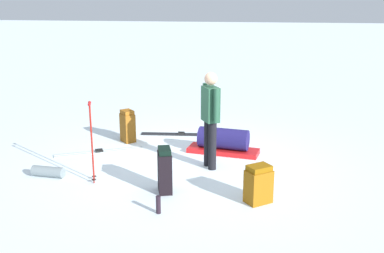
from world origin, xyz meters
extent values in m
plane|color=white|center=(0.00, 0.00, 0.00)|extent=(80.00, 80.00, 0.00)
cylinder|color=black|center=(0.23, 0.39, 0.42)|extent=(0.14, 0.14, 0.85)
cylinder|color=black|center=(0.05, 0.29, 0.42)|extent=(0.14, 0.14, 0.85)
cube|color=#244F38|center=(0.14, 0.34, 1.15)|extent=(0.40, 0.36, 0.60)
cylinder|color=#244F38|center=(0.35, 0.45, 1.18)|extent=(0.09, 0.09, 0.58)
cylinder|color=#244F38|center=(-0.07, 0.22, 1.18)|extent=(0.09, 0.09, 0.58)
sphere|color=tan|center=(0.14, 0.34, 1.59)|extent=(0.22, 0.22, 0.22)
cube|color=silver|center=(-0.33, -1.85, 0.01)|extent=(0.79, 1.57, 0.02)
cube|color=black|center=(-0.33, -1.85, 0.04)|extent=(0.12, 0.15, 0.03)
cube|color=silver|center=(-0.42, -1.89, 0.01)|extent=(0.79, 1.57, 0.02)
cube|color=black|center=(-0.42, -1.89, 0.04)|extent=(0.12, 0.15, 0.03)
cube|color=black|center=(-1.78, -0.47, 0.01)|extent=(0.19, 1.75, 0.02)
cube|color=black|center=(-1.78, -0.47, 0.04)|extent=(0.07, 0.14, 0.03)
cube|color=black|center=(-1.68, -0.47, 0.01)|extent=(0.19, 1.75, 0.02)
cube|color=black|center=(-1.68, -0.47, 0.04)|extent=(0.07, 0.14, 0.03)
cube|color=brown|center=(-1.12, -1.49, 0.29)|extent=(0.37, 0.37, 0.59)
cube|color=#935415|center=(-1.12, -1.49, 0.63)|extent=(0.34, 0.33, 0.08)
cube|color=#8D540E|center=(1.48, 1.18, 0.25)|extent=(0.43, 0.45, 0.50)
cube|color=#825008|center=(1.48, 1.18, 0.54)|extent=(0.39, 0.40, 0.08)
cube|color=black|center=(1.28, -0.25, 0.32)|extent=(0.39, 0.29, 0.63)
cube|color=black|center=(1.28, -0.25, 0.67)|extent=(0.35, 0.26, 0.08)
cylinder|color=maroon|center=(0.97, -1.51, 0.64)|extent=(0.02, 0.02, 1.29)
sphere|color=#A51919|center=(0.97, -1.51, 1.32)|extent=(0.05, 0.05, 0.05)
cylinder|color=black|center=(0.97, -1.51, 0.06)|extent=(0.07, 0.07, 0.01)
cylinder|color=maroon|center=(1.11, -1.47, 0.64)|extent=(0.02, 0.02, 1.29)
sphere|color=#A51919|center=(1.11, -1.47, 1.32)|extent=(0.05, 0.05, 0.05)
cylinder|color=black|center=(1.11, -1.47, 0.06)|extent=(0.07, 0.07, 0.01)
cube|color=red|center=(-0.67, 0.52, 0.04)|extent=(0.68, 1.41, 0.09)
cylinder|color=navy|center=(-0.67, 0.52, 0.29)|extent=(0.56, 1.01, 0.40)
cylinder|color=slate|center=(0.94, -2.32, 0.09)|extent=(0.23, 0.56, 0.18)
cylinder|color=black|center=(2.03, -0.21, 0.13)|extent=(0.07, 0.07, 0.26)
camera|label=1|loc=(7.99, 1.06, 3.02)|focal=44.27mm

